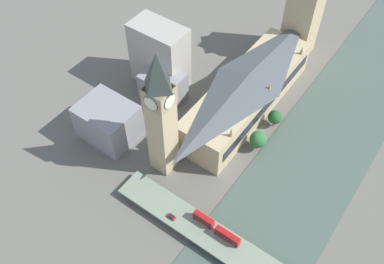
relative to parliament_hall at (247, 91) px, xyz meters
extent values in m
plane|color=#605E56|center=(-16.05, 8.00, -12.41)|extent=(600.00, 600.00, 0.00)
cube|color=#47564C|center=(-46.58, 8.00, -12.26)|extent=(49.05, 360.00, 0.30)
cube|color=tan|center=(0.06, 0.00, -2.70)|extent=(26.22, 94.81, 19.41)
cube|color=black|center=(-13.20, 0.00, -1.73)|extent=(0.40, 87.22, 5.82)
pyramid|color=#474C51|center=(0.06, 0.00, 9.79)|extent=(25.70, 92.91, 5.56)
cone|color=#9E8966|center=(-12.05, -36.03, 9.51)|extent=(2.20, 2.20, 5.00)
cone|color=#9E8966|center=(-12.05, 0.00, 9.51)|extent=(2.20, 2.20, 5.00)
cone|color=#9E8966|center=(-12.05, 36.03, 9.51)|extent=(2.20, 2.20, 5.00)
cube|color=tan|center=(12.15, 56.52, 14.09)|extent=(10.23, 10.23, 52.99)
cube|color=tan|center=(12.15, 56.52, 35.98)|extent=(10.85, 10.85, 9.21)
cylinder|color=black|center=(6.86, 56.52, 35.98)|extent=(0.50, 7.22, 7.22)
cylinder|color=silver|center=(6.75, 56.52, 35.98)|extent=(0.62, 6.69, 6.69)
cylinder|color=black|center=(17.44, 56.52, 35.98)|extent=(0.50, 7.22, 7.22)
cylinder|color=silver|center=(17.54, 56.52, 35.98)|extent=(0.62, 6.69, 6.69)
cylinder|color=black|center=(12.15, 51.23, 35.98)|extent=(7.22, 0.50, 7.22)
cylinder|color=silver|center=(12.15, 51.12, 35.98)|extent=(6.69, 0.62, 6.69)
cylinder|color=black|center=(12.15, 61.81, 35.98)|extent=(7.22, 0.50, 7.22)
cylinder|color=silver|center=(12.15, 61.92, 35.98)|extent=(6.69, 0.62, 6.69)
pyramid|color=#2D3833|center=(12.15, 56.52, 49.46)|extent=(10.44, 10.44, 17.76)
cube|color=tan|center=(0.06, -60.02, 11.28)|extent=(17.24, 17.24, 47.37)
cube|color=#5D6A59|center=(-46.58, 76.54, -10.86)|extent=(3.00, 11.73, 3.10)
cube|color=#5D6A59|center=(-1.04, 76.54, -10.86)|extent=(3.00, 11.73, 3.10)
cube|color=gray|center=(-46.58, 76.54, -8.70)|extent=(130.09, 13.80, 1.20)
cube|color=red|center=(-35.40, 73.85, -6.75)|extent=(11.92, 2.57, 1.85)
cube|color=black|center=(-35.40, 73.85, -6.38)|extent=(10.73, 2.63, 0.82)
cube|color=red|center=(-35.40, 73.85, -4.74)|extent=(11.68, 2.57, 2.17)
cube|color=black|center=(-35.40, 73.85, -4.63)|extent=(10.73, 2.63, 1.04)
cube|color=#A01515|center=(-35.40, 73.85, -3.57)|extent=(11.56, 2.44, 0.16)
cylinder|color=black|center=(-30.29, 72.67, -7.57)|extent=(1.07, 0.28, 1.07)
cylinder|color=black|center=(-30.29, 75.02, -7.57)|extent=(1.07, 0.28, 1.07)
cylinder|color=black|center=(-40.40, 72.67, -7.57)|extent=(1.07, 0.28, 1.07)
cylinder|color=black|center=(-40.40, 75.02, -7.57)|extent=(1.07, 0.28, 1.07)
cube|color=red|center=(-22.75, 73.23, -6.75)|extent=(10.06, 2.57, 1.91)
cube|color=black|center=(-22.75, 73.23, -6.36)|extent=(9.05, 2.63, 0.84)
cube|color=red|center=(-22.75, 73.23, -4.67)|extent=(9.86, 2.57, 2.24)
cube|color=black|center=(-22.75, 73.23, -4.56)|extent=(9.05, 2.63, 1.08)
cube|color=#A01515|center=(-22.75, 73.23, -3.47)|extent=(9.75, 2.44, 0.16)
cylinder|color=black|center=(-18.53, 72.06, -7.60)|extent=(1.01, 0.28, 1.01)
cylinder|color=black|center=(-18.53, 74.41, -7.60)|extent=(1.01, 0.28, 1.01)
cylinder|color=black|center=(-26.88, 72.06, -7.60)|extent=(1.01, 0.28, 1.01)
cylinder|color=black|center=(-26.88, 74.41, -7.60)|extent=(1.01, 0.28, 1.01)
cube|color=maroon|center=(-10.06, 79.74, -7.54)|extent=(3.87, 1.88, 0.62)
cube|color=black|center=(-10.18, 79.74, -7.01)|extent=(2.01, 1.69, 0.44)
cylinder|color=black|center=(-8.63, 78.89, -7.75)|extent=(0.72, 0.22, 0.72)
cylinder|color=black|center=(-8.63, 80.59, -7.75)|extent=(0.72, 0.22, 0.72)
cylinder|color=black|center=(-11.50, 78.89, -7.75)|extent=(0.72, 0.22, 0.72)
cylinder|color=black|center=(-11.50, 80.59, -7.75)|extent=(0.72, 0.22, 0.72)
cube|color=gray|center=(40.70, 21.08, -3.56)|extent=(21.59, 17.93, 17.69)
cube|color=#A39E93|center=(51.04, 10.23, 6.49)|extent=(30.67, 17.31, 37.79)
cube|color=gray|center=(46.96, 58.00, -2.30)|extent=(28.01, 22.79, 20.22)
cylinder|color=brown|center=(-19.14, 2.70, -10.70)|extent=(0.70, 0.70, 3.42)
sphere|color=#235628|center=(-19.14, 2.70, -5.83)|extent=(7.44, 7.44, 7.44)
cylinder|color=brown|center=(-19.73, 21.15, -10.71)|extent=(0.70, 0.70, 3.38)
sphere|color=#2D6633|center=(-19.73, 21.15, -5.33)|extent=(8.70, 8.70, 8.70)
camera|label=1|loc=(-70.75, 148.33, 161.31)|focal=40.00mm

